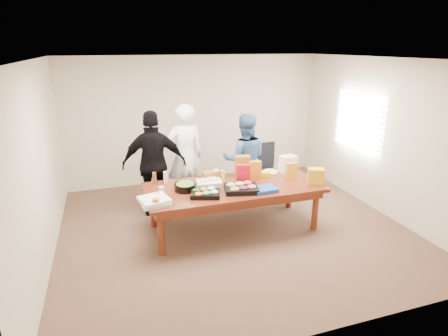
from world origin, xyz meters
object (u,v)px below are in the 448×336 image
object	(u,v)px
salad_bowl	(185,187)
person_right	(245,160)
sheet_cake	(209,183)
person_center	(185,157)
conference_table	(234,207)
office_chair	(268,171)

from	to	relation	value
salad_bowl	person_right	bearing A→B (deg)	33.62
sheet_cake	person_center	bearing A→B (deg)	107.56
person_right	salad_bowl	world-z (taller)	person_right
sheet_cake	person_right	bearing A→B (deg)	46.57
conference_table	office_chair	world-z (taller)	office_chair
office_chair	person_center	world-z (taller)	person_center
person_center	sheet_cake	bearing A→B (deg)	95.33
conference_table	sheet_cake	xyz separation A→B (m)	(-0.36, 0.16, 0.41)
person_center	person_right	size ratio (longest dim) A/B	1.12
conference_table	office_chair	distance (m)	1.65
sheet_cake	office_chair	bearing A→B (deg)	40.04
conference_table	person_center	distance (m)	1.36
office_chair	sheet_cake	xyz separation A→B (m)	(-1.52, -1.01, 0.29)
office_chair	sheet_cake	world-z (taller)	office_chair
sheet_cake	salad_bowl	bearing A→B (deg)	-158.74
person_right	sheet_cake	bearing A→B (deg)	56.33
office_chair	salad_bowl	bearing A→B (deg)	-153.35
salad_bowl	office_chair	bearing A→B (deg)	30.19
person_center	conference_table	bearing A→B (deg)	110.76
person_center	office_chair	bearing A→B (deg)	176.71
person_right	salad_bowl	bearing A→B (deg)	49.68
person_right	person_center	bearing A→B (deg)	7.37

